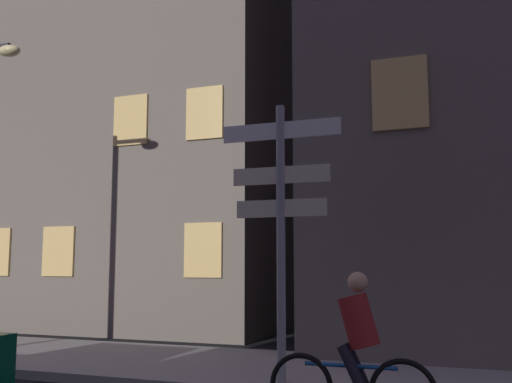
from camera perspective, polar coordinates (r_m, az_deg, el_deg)
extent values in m
cube|color=#9E9991|center=(9.04, 11.52, -17.24)|extent=(40.00, 3.21, 0.14)
cylinder|color=gray|center=(8.05, 2.43, -4.73)|extent=(0.12, 0.12, 3.75)
cube|color=white|center=(8.26, 2.38, 5.92)|extent=(1.71, 0.03, 0.24)
cube|color=beige|center=(8.14, 2.40, 1.59)|extent=(1.40, 0.03, 0.24)
cube|color=beige|center=(8.08, 2.41, -1.63)|extent=(1.29, 0.03, 0.24)
ellipsoid|color=#F9E099|center=(11.58, -22.77, 12.44)|extent=(0.44, 0.28, 0.20)
cylinder|color=#1959A5|center=(6.65, 9.10, -16.32)|extent=(1.00, 0.05, 0.04)
cylinder|color=maroon|center=(6.57, 9.90, -12.24)|extent=(0.45, 0.32, 0.61)
sphere|color=tan|center=(6.55, 9.82, -8.63)|extent=(0.22, 0.22, 0.22)
cylinder|color=black|center=(6.56, 9.39, -16.71)|extent=(0.34, 0.12, 0.55)
cylinder|color=black|center=(6.73, 9.71, -16.45)|extent=(0.34, 0.12, 0.55)
cube|color=#6B6056|center=(20.40, -9.18, 14.65)|extent=(9.68, 9.32, 18.40)
cube|color=#F2C672|center=(15.10, -18.58, -5.51)|extent=(0.90, 0.06, 1.20)
cube|color=#F2C672|center=(13.02, -5.15, -5.66)|extent=(0.90, 0.06, 1.20)
cube|color=#F2C672|center=(14.36, -12.04, 6.76)|extent=(0.90, 0.06, 1.20)
cube|color=#F2C672|center=(13.45, -5.00, 7.58)|extent=(0.90, 0.06, 1.20)
cube|color=#F2C672|center=(10.03, 13.73, 9.22)|extent=(0.90, 0.06, 1.20)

